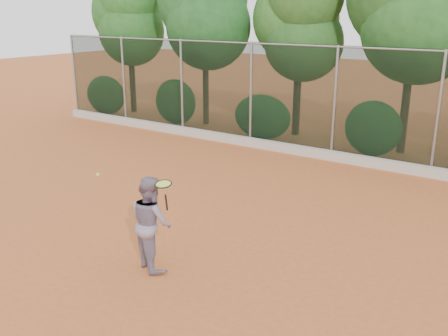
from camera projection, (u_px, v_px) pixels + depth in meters
The scene contains 7 objects.
ground at pixel (197, 238), 10.28m from camera, with size 80.00×80.00×0.00m, color #B95D2B.
concrete_curb at pixel (329, 155), 15.60m from camera, with size 24.00×0.20×0.30m, color #B9B4AC.
tennis_player at pixel (151, 223), 8.88m from camera, with size 0.84×0.65×1.73m, color gray.
chainlink_fence at pixel (335, 100), 15.22m from camera, with size 24.09×0.09×3.50m.
foliage_backdrop at pixel (348, 13), 16.31m from camera, with size 23.70×3.63×7.55m.
tennis_racket at pixel (164, 186), 8.34m from camera, with size 0.37×0.37×0.54m.
tennis_ball_in_flight at pixel (98, 175), 9.29m from camera, with size 0.07×0.07×0.07m.
Camera 1 is at (5.75, -7.41, 4.47)m, focal length 40.00 mm.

